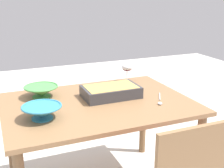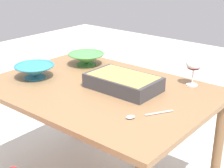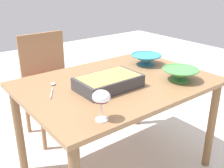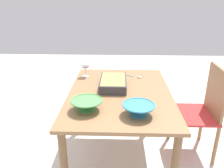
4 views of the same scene
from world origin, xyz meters
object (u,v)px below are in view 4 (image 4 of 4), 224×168
object	(u,v)px
mixing_bowl	(87,104)
chair	(203,108)
wine_glass	(85,66)
serving_spoon	(135,76)
dining_table	(120,101)
casserole_dish	(113,82)
small_bowl	(139,109)

from	to	relation	value
mixing_bowl	chair	bearing A→B (deg)	113.76
wine_glass	serving_spoon	bearing A→B (deg)	90.53
dining_table	chair	xyz separation A→B (m)	(-0.13, 0.82, -0.13)
casserole_dish	chair	bearing A→B (deg)	90.50
mixing_bowl	dining_table	bearing A→B (deg)	143.51
casserole_dish	serving_spoon	xyz separation A→B (m)	(-0.27, 0.22, -0.04)
chair	small_bowl	size ratio (longest dim) A/B	3.83
small_bowl	chair	bearing A→B (deg)	128.02
chair	wine_glass	distance (m)	1.26
casserole_dish	serving_spoon	size ratio (longest dim) A/B	1.83
wine_glass	casserole_dish	bearing A→B (deg)	48.07
dining_table	serving_spoon	xyz separation A→B (m)	(-0.40, 0.16, 0.10)
small_bowl	dining_table	bearing A→B (deg)	-161.24
chair	wine_glass	size ratio (longest dim) A/B	5.79
small_bowl	serving_spoon	distance (m)	0.80
casserole_dish	small_bowl	size ratio (longest dim) A/B	1.66
casserole_dish	dining_table	bearing A→B (deg)	27.02
small_bowl	mixing_bowl	bearing A→B (deg)	-99.15
mixing_bowl	serving_spoon	bearing A→B (deg)	150.86
casserole_dish	small_bowl	world-z (taller)	small_bowl
mixing_bowl	serving_spoon	size ratio (longest dim) A/B	1.11
wine_glass	small_bowl	bearing A→B (deg)	32.17
chair	serving_spoon	bearing A→B (deg)	-112.12
dining_table	casserole_dish	distance (m)	0.20
wine_glass	dining_table	bearing A→B (deg)	42.74
chair	serving_spoon	distance (m)	0.75
wine_glass	mixing_bowl	bearing A→B (deg)	8.76
dining_table	small_bowl	world-z (taller)	small_bowl
casserole_dish	mixing_bowl	bearing A→B (deg)	-22.10
dining_table	wine_glass	xyz separation A→B (m)	(-0.39, -0.36, 0.21)
chair	casserole_dish	distance (m)	0.92
chair	mixing_bowl	distance (m)	1.20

